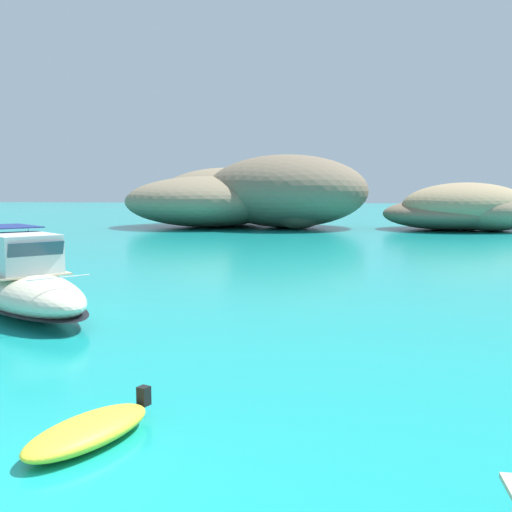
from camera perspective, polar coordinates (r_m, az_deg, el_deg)
islet_large at (r=71.22m, az=-0.77°, el=5.79°), size 34.55×30.24×8.40m
islet_small at (r=68.16m, az=19.72°, el=4.12°), size 18.64×15.93×5.13m
motorboat_cream at (r=22.28m, az=-21.79°, el=-2.68°), size 8.99×8.30×2.95m
dinghy_tender at (r=10.78m, az=-15.76°, el=-15.81°), size 1.99×2.84×0.58m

